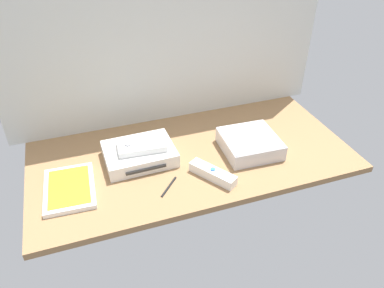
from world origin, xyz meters
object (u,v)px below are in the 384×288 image
mini_computer (250,143)px  stylus_pen (169,186)px  remote_wand (213,174)px  game_console (139,154)px  game_case (69,188)px  remote_classic_pad (142,145)px

mini_computer → stylus_pen: size_ratio=1.97×
mini_computer → remote_wand: size_ratio=1.23×
stylus_pen → game_console: bearing=107.7°
game_console → mini_computer: 34.92cm
stylus_pen → game_case: bearing=163.6°
remote_classic_pad → mini_computer: bearing=-6.0°
remote_classic_pad → stylus_pen: bearing=-70.4°
remote_wand → remote_classic_pad: (-17.21, 15.14, 3.90)cm
game_case → stylus_pen: (26.52, -7.80, -0.41)cm
mini_computer → remote_wand: 18.48cm
mini_computer → remote_classic_pad: bearing=169.3°
remote_classic_pad → game_case: bearing=-157.9°
game_console → stylus_pen: 16.10cm
mini_computer → game_case: mini_computer is taller
game_console → remote_classic_pad: (0.88, -0.33, 3.21)cm
game_console → stylus_pen: (4.86, -15.23, -1.85)cm
mini_computer → game_case: size_ratio=0.90×
mini_computer → remote_wand: mini_computer is taller
mini_computer → remote_wand: (-16.18, -8.85, -1.13)cm
remote_classic_pad → stylus_pen: size_ratio=1.67×
game_console → remote_classic_pad: 3.34cm
mini_computer → remote_classic_pad: 34.10cm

